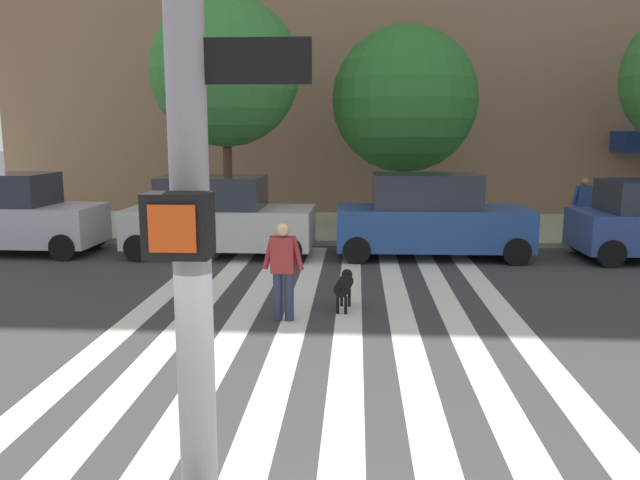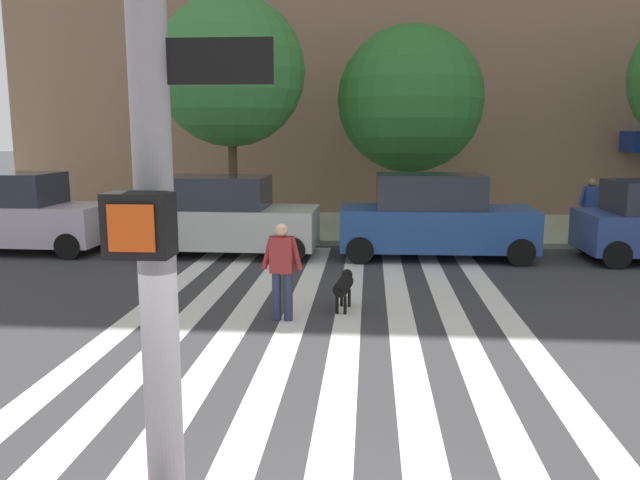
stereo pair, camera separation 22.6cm
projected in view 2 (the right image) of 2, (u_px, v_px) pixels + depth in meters
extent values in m
plane|color=#353538|center=(355.00, 321.00, 10.62)|extent=(160.00, 160.00, 0.00)
cube|color=#A7B194|center=(362.00, 227.00, 20.29)|extent=(80.00, 6.00, 0.15)
cube|color=silver|center=(138.00, 315.00, 10.91)|extent=(0.45, 13.12, 0.01)
cube|color=silver|center=(189.00, 317.00, 10.84)|extent=(0.45, 13.12, 0.01)
cube|color=silver|center=(241.00, 318.00, 10.77)|extent=(0.45, 13.12, 0.01)
cube|color=silver|center=(294.00, 319.00, 10.70)|extent=(0.45, 13.12, 0.01)
cube|color=silver|center=(347.00, 320.00, 10.63)|extent=(0.45, 13.12, 0.01)
cube|color=silver|center=(402.00, 321.00, 10.56)|extent=(0.45, 13.12, 0.01)
cube|color=silver|center=(456.00, 323.00, 10.49)|extent=(0.45, 13.12, 0.01)
cube|color=silver|center=(512.00, 324.00, 10.42)|extent=(0.45, 13.12, 0.01)
cylinder|color=gray|center=(152.00, 153.00, 2.88)|extent=(0.18, 0.18, 5.80)
cube|color=black|center=(140.00, 225.00, 2.73)|extent=(0.28, 0.18, 0.28)
cube|color=#E54C14|center=(131.00, 228.00, 2.64)|extent=(0.20, 0.01, 0.20)
cube|color=black|center=(210.00, 61.00, 2.79)|extent=(0.56, 0.03, 0.20)
cube|color=#BBADC0|center=(21.00, 223.00, 16.51)|extent=(4.44, 1.99, 0.99)
cube|color=#232833|center=(11.00, 189.00, 16.37)|extent=(2.34, 1.71, 0.81)
cylinder|color=black|center=(100.00, 235.00, 17.25)|extent=(0.67, 0.24, 0.66)
cylinder|color=black|center=(69.00, 246.00, 15.56)|extent=(0.67, 0.24, 0.66)
cube|color=#B6B9B3|center=(225.00, 226.00, 16.10)|extent=(4.68, 2.06, 0.96)
cube|color=#232833|center=(217.00, 192.00, 15.96)|extent=(2.56, 1.78, 0.79)
cylinder|color=black|center=(302.00, 237.00, 16.88)|extent=(0.66, 0.23, 0.66)
cylinder|color=black|center=(292.00, 250.00, 15.10)|extent=(0.66, 0.23, 0.66)
cylinder|color=black|center=(167.00, 235.00, 17.23)|extent=(0.66, 0.23, 0.66)
cylinder|color=black|center=(142.00, 247.00, 15.45)|extent=(0.66, 0.23, 0.66)
cube|color=navy|center=(436.00, 228.00, 15.68)|extent=(4.72, 1.89, 1.01)
cube|color=#232833|center=(430.00, 191.00, 15.54)|extent=(2.59, 1.64, 0.82)
cylinder|color=black|center=(505.00, 240.00, 16.46)|extent=(0.66, 0.23, 0.66)
cylinder|color=black|center=(521.00, 252.00, 14.81)|extent=(0.66, 0.23, 0.66)
cylinder|color=black|center=(360.00, 238.00, 16.70)|extent=(0.66, 0.23, 0.66)
cylinder|color=black|center=(360.00, 250.00, 15.06)|extent=(0.66, 0.23, 0.66)
cylinder|color=black|center=(588.00, 241.00, 16.31)|extent=(0.66, 0.23, 0.66)
cylinder|color=black|center=(616.00, 255.00, 14.53)|extent=(0.66, 0.23, 0.66)
cylinder|color=#4C3823|center=(233.00, 174.00, 18.40)|extent=(0.26, 0.26, 3.46)
sphere|color=#337533|center=(231.00, 71.00, 17.90)|extent=(4.23, 4.23, 4.23)
cylinder|color=#4C3823|center=(408.00, 185.00, 19.13)|extent=(0.30, 0.30, 2.69)
sphere|color=#286628|center=(410.00, 99.00, 18.70)|extent=(4.30, 4.30, 4.30)
cylinder|color=#282D4C|center=(277.00, 296.00, 10.60)|extent=(0.17, 0.17, 0.82)
cylinder|color=#282D4C|center=(288.00, 297.00, 10.56)|extent=(0.17, 0.17, 0.82)
cube|color=maroon|center=(282.00, 255.00, 10.46)|extent=(0.41, 0.28, 0.60)
cylinder|color=maroon|center=(268.00, 252.00, 10.50)|extent=(0.23, 0.12, 0.57)
cylinder|color=maroon|center=(296.00, 253.00, 10.41)|extent=(0.23, 0.12, 0.57)
sphere|color=tan|center=(282.00, 230.00, 10.39)|extent=(0.24, 0.24, 0.22)
cylinder|color=black|center=(343.00, 286.00, 11.15)|extent=(0.34, 0.72, 0.26)
sphere|color=black|center=(347.00, 275.00, 11.55)|extent=(0.22, 0.22, 0.20)
cylinder|color=black|center=(339.00, 289.00, 10.71)|extent=(0.06, 0.24, 0.16)
cylinder|color=black|center=(342.00, 298.00, 11.45)|extent=(0.06, 0.06, 0.32)
cylinder|color=black|center=(349.00, 298.00, 11.43)|extent=(0.06, 0.06, 0.32)
cylinder|color=black|center=(337.00, 305.00, 10.98)|extent=(0.06, 0.06, 0.32)
cylinder|color=black|center=(345.00, 305.00, 10.96)|extent=(0.06, 0.06, 0.32)
cylinder|color=#282D4C|center=(586.00, 222.00, 18.09)|extent=(0.17, 0.17, 0.82)
cylinder|color=#282D4C|center=(592.00, 222.00, 18.10)|extent=(0.17, 0.17, 0.82)
cube|color=navy|center=(591.00, 197.00, 17.97)|extent=(0.40, 0.28, 0.60)
cylinder|color=navy|center=(583.00, 196.00, 17.96)|extent=(0.23, 0.11, 0.57)
cylinder|color=navy|center=(599.00, 196.00, 17.98)|extent=(0.23, 0.11, 0.57)
sphere|color=#936B51|center=(592.00, 182.00, 17.90)|extent=(0.24, 0.24, 0.22)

